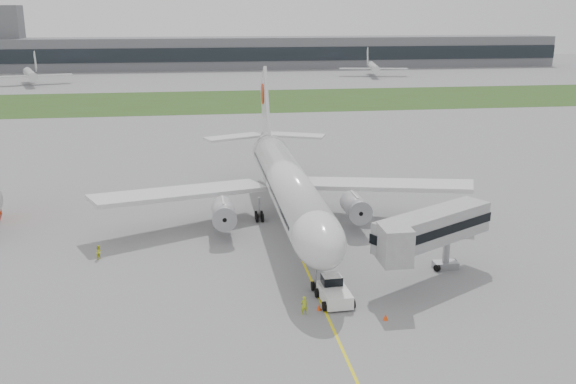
{
  "coord_description": "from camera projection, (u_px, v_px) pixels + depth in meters",
  "views": [
    {
      "loc": [
        -10.99,
        -71.01,
        26.12
      ],
      "look_at": [
        -0.21,
        2.0,
        5.09
      ],
      "focal_mm": 40.0,
      "sensor_mm": 36.0,
      "label": 1
    }
  ],
  "objects": [
    {
      "name": "pushback_tug",
      "position": [
        334.0,
        291.0,
        59.38
      ],
      "size": [
        3.13,
        4.47,
        2.23
      ],
      "rotation": [
        0.0,
        0.0,
        0.05
      ],
      "color": "white",
      "rests_on": "ground"
    },
    {
      "name": "control_tower",
      "position": [
        12.0,
        71.0,
        284.34
      ],
      "size": [
        12.0,
        12.0,
        56.0
      ],
      "primitive_type": null,
      "color": "slate",
      "rests_on": "ground"
    },
    {
      "name": "ground",
      "position": [
        292.0,
        238.0,
        76.26
      ],
      "size": [
        600.0,
        600.0,
        0.0
      ],
      "primitive_type": "plane",
      "color": "gray",
      "rests_on": "ground"
    },
    {
      "name": "distant_aircraft_left",
      "position": [
        31.0,
        85.0,
        231.13
      ],
      "size": [
        34.91,
        32.7,
        10.97
      ],
      "primitive_type": null,
      "rotation": [
        0.0,
        0.0,
        0.3
      ],
      "color": "silver",
      "rests_on": "ground"
    },
    {
      "name": "ground_crew_near",
      "position": [
        304.0,
        305.0,
        56.82
      ],
      "size": [
        0.72,
        0.55,
        1.76
      ],
      "primitive_type": "imported",
      "rotation": [
        0.0,
        0.0,
        3.37
      ],
      "color": "#ADCA21",
      "rests_on": "ground"
    },
    {
      "name": "safety_cone_right",
      "position": [
        386.0,
        317.0,
        55.94
      ],
      "size": [
        0.44,
        0.44,
        0.6
      ],
      "primitive_type": "cone",
      "color": "#FF450D",
      "rests_on": "ground"
    },
    {
      "name": "apron_markings",
      "position": [
        299.0,
        253.0,
        71.5
      ],
      "size": [
        70.0,
        70.0,
        0.04
      ],
      "primitive_type": null,
      "color": "yellow",
      "rests_on": "ground"
    },
    {
      "name": "jet_bridge",
      "position": [
        428.0,
        230.0,
        62.91
      ],
      "size": [
        14.31,
        11.08,
        7.13
      ],
      "rotation": [
        0.0,
        0.0,
        0.52
      ],
      "color": "#A7A8AA",
      "rests_on": "ground"
    },
    {
      "name": "grass_strip",
      "position": [
        231.0,
        101.0,
        190.43
      ],
      "size": [
        600.0,
        50.0,
        0.02
      ],
      "primitive_type": "cube",
      "color": "#2F461A",
      "rests_on": "ground"
    },
    {
      "name": "safety_cone_left",
      "position": [
        319.0,
        307.0,
        57.77
      ],
      "size": [
        0.42,
        0.42,
        0.58
      ],
      "primitive_type": "cone",
      "color": "#FF450D",
      "rests_on": "ground"
    },
    {
      "name": "distant_aircraft_right",
      "position": [
        373.0,
        76.0,
        261.15
      ],
      "size": [
        31.66,
        29.06,
        10.57
      ],
      "primitive_type": null,
      "rotation": [
        0.0,
        0.0,
        -0.18
      ],
      "color": "silver",
      "rests_on": "ground"
    },
    {
      "name": "ground_crew_far",
      "position": [
        99.0,
        252.0,
        69.51
      ],
      "size": [
        0.87,
        0.95,
        1.58
      ],
      "primitive_type": "imported",
      "rotation": [
        0.0,
        0.0,
        1.14
      ],
      "color": "#CDDA24",
      "rests_on": "ground"
    },
    {
      "name": "airliner",
      "position": [
        286.0,
        181.0,
        79.34
      ],
      "size": [
        48.13,
        53.95,
        17.88
      ],
      "color": "silver",
      "rests_on": "ground"
    },
    {
      "name": "terminal_building",
      "position": [
        216.0,
        53.0,
        293.05
      ],
      "size": [
        320.0,
        22.3,
        14.0
      ],
      "color": "slate",
      "rests_on": "ground"
    }
  ]
}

